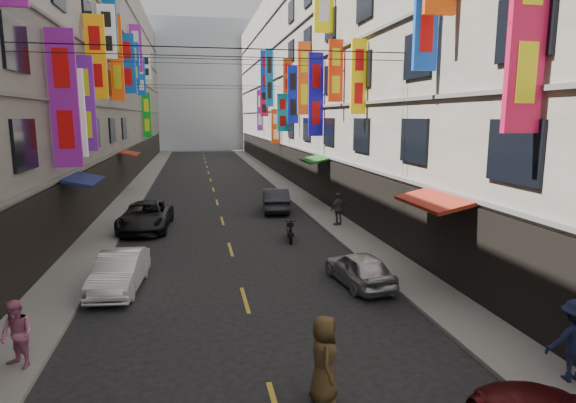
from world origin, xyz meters
name	(u,v)px	position (x,y,z in m)	size (l,w,h in m)	color
sidewalk_left	(135,191)	(-6.00, 42.00, 0.06)	(2.00, 90.00, 0.12)	slate
sidewalk_right	(287,187)	(6.00, 42.00, 0.06)	(2.00, 90.00, 0.12)	slate
building_row_left	(41,64)	(-11.99, 42.00, 9.49)	(10.14, 90.00, 19.00)	gray
building_row_right	(359,70)	(11.99, 42.00, 9.49)	(10.14, 90.00, 19.00)	#9E9385
haze_block	(200,87)	(0.00, 92.00, 11.00)	(18.00, 8.00, 22.00)	#B1BAC5
shop_signage	(211,61)	(-0.20, 34.41, 9.08)	(14.00, 55.00, 12.22)	#1015C5
street_awnings	(199,177)	(-1.26, 26.00, 3.00)	(13.99, 35.20, 0.41)	#134922
overhead_cables	(218,57)	(0.00, 30.00, 8.80)	(14.00, 38.04, 1.24)	black
lane_markings	(215,195)	(0.00, 39.00, 0.00)	(0.12, 80.20, 0.01)	gold
scooter_far_right	(290,231)	(2.87, 25.08, 0.44)	(0.58, 1.80, 1.14)	black
car_left_mid	(119,272)	(-4.00, 19.71, 0.64)	(1.35, 3.86, 1.27)	white
car_left_far	(146,216)	(-3.96, 28.55, 0.71)	(2.36, 5.13, 1.43)	black
car_right_mid	(359,268)	(4.00, 18.63, 0.59)	(1.40, 3.48, 1.19)	#B2B3B7
car_right_far	(276,200)	(3.40, 32.19, 0.71)	(1.50, 4.31, 1.42)	#24252C
pedestrian_lfar	(16,335)	(-5.47, 14.62, 0.91)	(0.77, 0.52, 1.57)	#C76990
pedestrian_rnear	(575,340)	(6.40, 11.78, 1.02)	(1.16, 0.60, 1.80)	#15193A
pedestrian_rfar	(339,209)	(5.89, 27.23, 0.97)	(1.00, 0.57, 1.71)	#4E4E51
pedestrian_crossing	(324,359)	(1.00, 12.25, 0.90)	(0.88, 0.60, 1.81)	#4E3A1F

